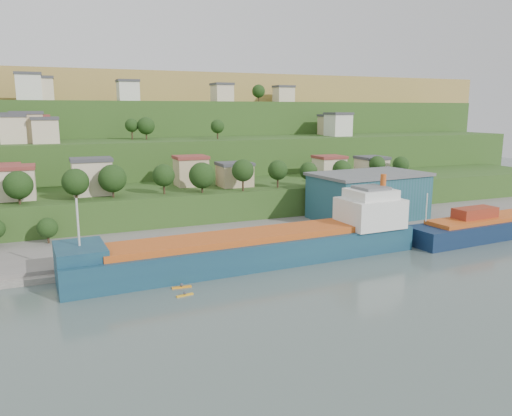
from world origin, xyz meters
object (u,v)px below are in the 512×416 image
warehouse (368,195)px  cargo_ship_far (508,225)px  cargo_ship_near (262,248)px  kayak_orange (182,286)px

warehouse → cargo_ship_far: bearing=-44.8°
cargo_ship_near → warehouse: size_ratio=2.35×
cargo_ship_near → kayak_orange: size_ratio=21.30×
cargo_ship_near → cargo_ship_far: bearing=-4.2°
cargo_ship_near → cargo_ship_far: size_ratio=1.31×
cargo_ship_far → kayak_orange: 88.75m
cargo_ship_far → kayak_orange: (-88.50, -6.29, -2.23)m
cargo_ship_near → kayak_orange: 21.53m
cargo_ship_far → kayak_orange: size_ratio=16.25×
cargo_ship_far → kayak_orange: bearing=-179.8°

